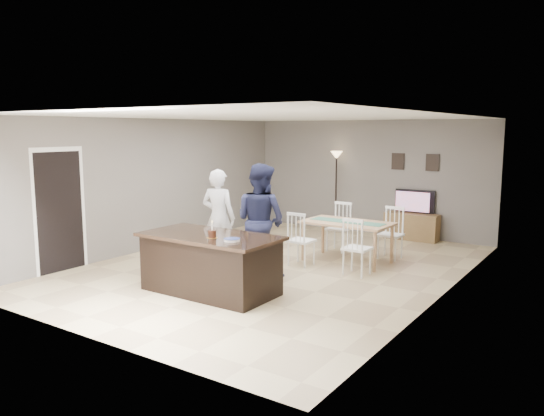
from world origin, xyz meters
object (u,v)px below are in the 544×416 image
Objects in this scene: kitchen_island at (210,263)px; man at (260,221)px; tv_console at (411,226)px; plate_stack at (232,240)px; dining_table at (347,229)px; woman at (219,218)px; floor_lamp at (336,169)px; birthday_cake at (212,234)px; television at (414,202)px.

man reaches higher than kitchen_island.
plate_stack is (-0.64, -5.75, 0.62)m from tv_console.
dining_table is at bearing -109.97° from man.
tv_console is 4.77m from woman.
floor_lamp reaches higher than woman.
birthday_cake is at bearing 175.95° from plate_stack.
dining_table is (1.84, 1.54, -0.25)m from woman.
television is 2.78m from dining_table.
tv_console is 0.68× the size of woman.
television is 0.47× the size of floor_lamp.
man is 4.54m from floor_lamp.
floor_lamp reaches higher than plate_stack.
birthday_cake reaches higher than dining_table.
kitchen_island is 1.21× the size of woman.
plate_stack is (-0.64, -5.82, 0.06)m from television.
television is (0.00, 0.07, 0.56)m from tv_console.
dining_table is (0.78, 1.72, -0.33)m from man.
dining_table is at bearing 83.97° from plate_stack.
woman reaches higher than television.
television is 0.49× the size of dining_table.
floor_lamp is (-0.74, 5.59, 1.06)m from kitchen_island.
plate_stack reaches higher than kitchen_island.
man is at bearing -103.87° from tv_console.
floor_lamp is (-1.94, 0.02, 1.22)m from tv_console.
man is 0.98× the size of floor_lamp.
dining_table reaches higher than tv_console.
tv_console is at bearing 84.71° from dining_table.
floor_lamp is at bearing -104.50° from woman.
tv_console is at bearing -0.59° from floor_lamp.
woman is (-0.95, 1.35, 0.43)m from kitchen_island.
kitchen_island is 1.79× the size of tv_console.
plate_stack is 5.95m from floor_lamp.
woman is (-2.15, -4.22, 0.59)m from tv_console.
birthday_cake is at bearing 97.11° from man.
floor_lamp is (-1.30, 5.77, 0.60)m from plate_stack.
dining_table is at bearing -58.96° from floor_lamp.
television is 3.81× the size of plate_stack.
birthday_cake is at bearing 79.99° from television.
man reaches higher than birthday_cake.
woman is 1.88m from birthday_cake.
television reaches higher than tv_console.
dining_table is (0.71, 3.04, -0.32)m from birthday_cake.
television is at bearing 79.99° from birthday_cake.
woman is at bearing -138.77° from dining_table.
dining_table is at bearing 83.56° from television.
birthday_cake is at bearing 115.19° from woman.
tv_console is at bearing 83.70° from plate_stack.
birthday_cake reaches higher than tv_console.
plate_stack is at bearing 123.03° from woman.
dining_table is at bearing -96.61° from tv_console.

